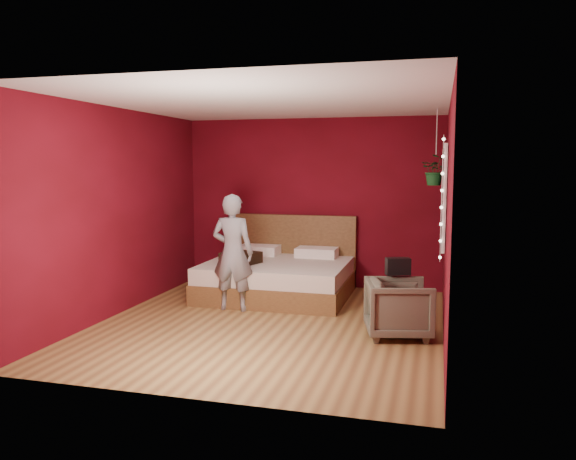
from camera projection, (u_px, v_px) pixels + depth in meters
name	position (u px, v px, depth m)	size (l,w,h in m)	color
floor	(270.00, 323.00, 6.71)	(4.50, 4.50, 0.00)	olive
room_walls	(270.00, 183.00, 6.51)	(4.04, 4.54, 2.62)	maroon
window	(444.00, 197.00, 6.89)	(0.05, 0.97, 1.27)	white
fairy_lights	(442.00, 199.00, 6.39)	(0.04, 0.04, 1.45)	silver
bed	(279.00, 276.00, 8.13)	(2.02, 1.72, 1.11)	brown
person	(233.00, 252.00, 7.27)	(0.55, 0.36, 1.52)	gray
armchair	(399.00, 308.00, 6.18)	(0.68, 0.70, 0.63)	#5A5947
handbag	(398.00, 266.00, 6.43)	(0.27, 0.14, 0.19)	black
throw_pillow	(241.00, 258.00, 7.90)	(0.44, 0.44, 0.16)	black
hanging_plant	(436.00, 170.00, 7.22)	(0.37, 0.33, 0.98)	silver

